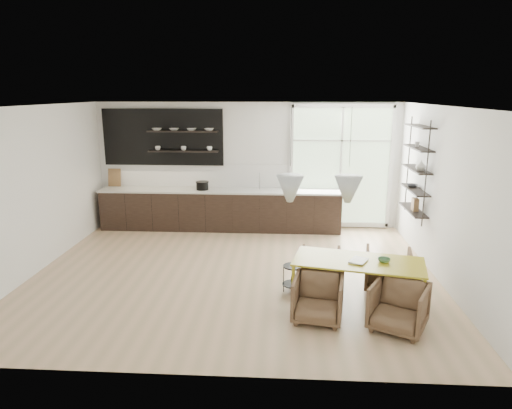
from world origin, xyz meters
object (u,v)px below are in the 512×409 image
object	(u,v)px
armchair_back_right	(388,270)
armchair_front_right	(399,307)
wire_stool	(293,275)
armchair_front_left	(318,299)
armchair_back_left	(321,266)
dining_table	(358,264)

from	to	relation	value
armchair_back_right	armchair_front_right	size ratio (longest dim) A/B	1.03
wire_stool	armchair_front_right	bearing A→B (deg)	-39.08
armchair_back_right	wire_stool	world-z (taller)	armchair_back_right
armchair_back_right	armchair_front_left	size ratio (longest dim) A/B	1.05
armchair_back_left	dining_table	bearing A→B (deg)	126.08
dining_table	armchair_front_right	size ratio (longest dim) A/B	2.84
armchair_front_left	dining_table	bearing A→B (deg)	50.19
armchair_back_right	dining_table	bearing A→B (deg)	54.88
dining_table	armchair_back_right	world-z (taller)	dining_table
armchair_back_right	armchair_front_left	world-z (taller)	armchair_back_right
armchair_front_left	wire_stool	distance (m)	0.98
armchair_back_left	armchair_front_left	xyz separation A→B (m)	(-0.15, -1.27, 0.02)
armchair_front_left	wire_stool	world-z (taller)	armchair_front_left
armchair_back_right	armchair_front_left	distance (m)	1.62
armchair_back_right	wire_stool	bearing A→B (deg)	17.07
armchair_front_right	armchair_back_right	bearing A→B (deg)	111.16
dining_table	armchair_back_left	distance (m)	0.94
armchair_back_left	armchair_back_right	distance (m)	1.06
armchair_front_right	armchair_front_left	bearing A→B (deg)	-163.62
armchair_front_left	armchair_front_right	xyz separation A→B (m)	(1.06, -0.20, 0.01)
armchair_back_left	armchair_back_right	world-z (taller)	armchair_back_right
armchair_back_left	armchair_front_left	distance (m)	1.28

